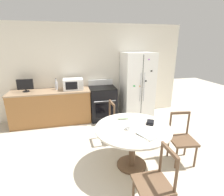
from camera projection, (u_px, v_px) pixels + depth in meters
ground_plane at (117, 172)px, 2.94m from camera, size 14.00×14.00×0.00m
back_wall at (93, 72)px, 5.01m from camera, size 5.20×0.10×2.60m
kitchen_counter at (52, 107)px, 4.66m from camera, size 2.04×0.64×0.90m
refrigerator at (137, 86)px, 4.97m from camera, size 0.83×0.77×1.85m
oven_range at (103, 103)px, 4.94m from camera, size 0.71×0.68×1.08m
microwave at (73, 84)px, 4.63m from camera, size 0.51×0.38×0.29m
countertop_tv at (25, 85)px, 4.39m from camera, size 0.38×0.16×0.32m
counter_bottle at (56, 85)px, 4.63m from camera, size 0.07×0.07×0.30m
dining_table at (133, 135)px, 2.94m from camera, size 1.26×1.26×0.75m
dining_chair_right at (182, 139)px, 3.12m from camera, size 0.47×0.47×0.90m
dining_chair_near at (155, 184)px, 2.14m from camera, size 0.42×0.42×0.90m
dining_chair_far at (119, 122)px, 3.84m from camera, size 0.44×0.44×0.90m
candle_glass at (128, 127)px, 2.82m from camera, size 0.09×0.09×0.08m
folded_napkin at (123, 118)px, 3.19m from camera, size 0.19×0.07×0.05m
wallet at (150, 123)px, 3.00m from camera, size 0.17×0.17×0.07m
mail_stack at (148, 135)px, 2.64m from camera, size 0.32×0.36×0.02m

